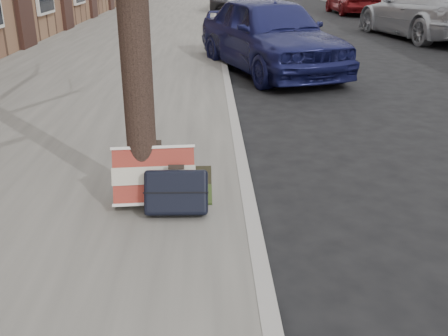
{
  "coord_description": "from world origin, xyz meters",
  "views": [
    {
      "loc": [
        -1.6,
        -3.11,
        2.03
      ],
      "look_at": [
        -1.47,
        0.8,
        0.44
      ],
      "focal_mm": 40.0,
      "sensor_mm": 36.0,
      "label": 1
    }
  ],
  "objects_px": {
    "car_near_front": "(269,34)",
    "suitcase_navy": "(176,192)",
    "car_near_mid": "(251,13)",
    "suitcase_red": "(154,176)"
  },
  "relations": [
    {
      "from": "car_near_front",
      "to": "suitcase_navy",
      "type": "bearing_deg",
      "value": -120.94
    },
    {
      "from": "suitcase_navy",
      "to": "car_near_mid",
      "type": "distance_m",
      "value": 13.04
    },
    {
      "from": "suitcase_navy",
      "to": "car_near_mid",
      "type": "bearing_deg",
      "value": 83.37
    },
    {
      "from": "suitcase_red",
      "to": "suitcase_navy",
      "type": "xyz_separation_m",
      "value": [
        0.19,
        -0.19,
        -0.06
      ]
    },
    {
      "from": "car_near_mid",
      "to": "car_near_front",
      "type": "bearing_deg",
      "value": -80.67
    },
    {
      "from": "suitcase_red",
      "to": "suitcase_navy",
      "type": "relative_size",
      "value": 1.31
    },
    {
      "from": "car_near_front",
      "to": "car_near_mid",
      "type": "relative_size",
      "value": 1.15
    },
    {
      "from": "suitcase_red",
      "to": "car_near_front",
      "type": "bearing_deg",
      "value": 70.79
    },
    {
      "from": "car_near_front",
      "to": "car_near_mid",
      "type": "bearing_deg",
      "value": 70.65
    },
    {
      "from": "suitcase_red",
      "to": "suitcase_navy",
      "type": "height_order",
      "value": "suitcase_red"
    }
  ]
}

